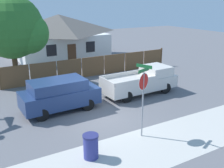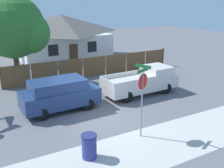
{
  "view_description": "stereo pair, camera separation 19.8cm",
  "coord_description": "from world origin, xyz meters",
  "px_view_note": "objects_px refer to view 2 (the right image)",
  "views": [
    {
      "loc": [
        -6.11,
        -11.58,
        6.21
      ],
      "look_at": [
        1.05,
        0.84,
        1.6
      ],
      "focal_mm": 42.0,
      "sensor_mm": 36.0,
      "label": 1
    },
    {
      "loc": [
        -5.93,
        -11.68,
        6.21
      ],
      "look_at": [
        1.05,
        0.84,
        1.6
      ],
      "focal_mm": 42.0,
      "sensor_mm": 36.0,
      "label": 2
    }
  ],
  "objects_px": {
    "oak_tree": "(16,28)",
    "orange_pickup": "(143,81)",
    "red_suv": "(60,94)",
    "stop_sign": "(142,89)",
    "trash_bin": "(89,146)",
    "house": "(61,35)"
  },
  "relations": [
    {
      "from": "stop_sign",
      "to": "trash_bin",
      "type": "xyz_separation_m",
      "value": [
        -2.89,
        -0.45,
        -1.87
      ]
    },
    {
      "from": "stop_sign",
      "to": "trash_bin",
      "type": "relative_size",
      "value": 3.35
    },
    {
      "from": "orange_pickup",
      "to": "stop_sign",
      "type": "xyz_separation_m",
      "value": [
        -3.59,
        -4.9,
        1.52
      ]
    },
    {
      "from": "house",
      "to": "stop_sign",
      "type": "xyz_separation_m",
      "value": [
        -2.7,
        -19.19,
        -0.06
      ]
    },
    {
      "from": "house",
      "to": "orange_pickup",
      "type": "relative_size",
      "value": 1.87
    },
    {
      "from": "orange_pickup",
      "to": "stop_sign",
      "type": "height_order",
      "value": "stop_sign"
    },
    {
      "from": "oak_tree",
      "to": "trash_bin",
      "type": "xyz_separation_m",
      "value": [
        0.38,
        -11.94,
        -3.7
      ]
    },
    {
      "from": "house",
      "to": "orange_pickup",
      "type": "xyz_separation_m",
      "value": [
        0.89,
        -14.29,
        -1.58
      ]
    },
    {
      "from": "house",
      "to": "red_suv",
      "type": "bearing_deg",
      "value": -109.42
    },
    {
      "from": "house",
      "to": "oak_tree",
      "type": "height_order",
      "value": "oak_tree"
    },
    {
      "from": "orange_pickup",
      "to": "trash_bin",
      "type": "xyz_separation_m",
      "value": [
        -6.48,
        -5.35,
        -0.35
      ]
    },
    {
      "from": "house",
      "to": "oak_tree",
      "type": "distance_m",
      "value": 9.9
    },
    {
      "from": "stop_sign",
      "to": "trash_bin",
      "type": "height_order",
      "value": "stop_sign"
    },
    {
      "from": "red_suv",
      "to": "trash_bin",
      "type": "relative_size",
      "value": 4.3
    },
    {
      "from": "house",
      "to": "stop_sign",
      "type": "height_order",
      "value": "house"
    },
    {
      "from": "oak_tree",
      "to": "trash_bin",
      "type": "relative_size",
      "value": 6.4
    },
    {
      "from": "orange_pickup",
      "to": "oak_tree",
      "type": "bearing_deg",
      "value": 134.59
    },
    {
      "from": "red_suv",
      "to": "stop_sign",
      "type": "height_order",
      "value": "stop_sign"
    },
    {
      "from": "house",
      "to": "red_suv",
      "type": "relative_size",
      "value": 2.22
    },
    {
      "from": "trash_bin",
      "to": "house",
      "type": "bearing_deg",
      "value": 74.11
    },
    {
      "from": "red_suv",
      "to": "trash_bin",
      "type": "distance_m",
      "value": 5.39
    },
    {
      "from": "oak_tree",
      "to": "orange_pickup",
      "type": "height_order",
      "value": "oak_tree"
    }
  ]
}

